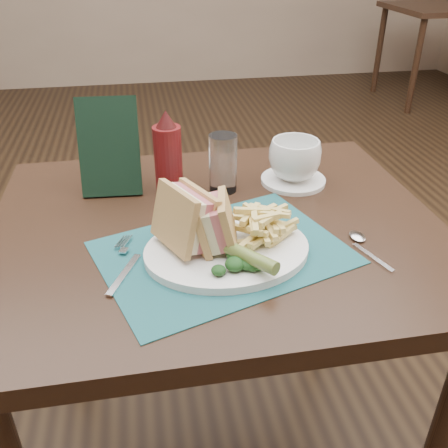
# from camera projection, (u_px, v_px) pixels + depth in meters

# --- Properties ---
(floor) EXTENTS (7.00, 7.00, 0.00)m
(floor) POSITION_uv_depth(u_px,v_px,m) (196.00, 332.00, 1.81)
(floor) COLOR black
(floor) RESTS_ON ground
(wall_back) EXTENTS (6.00, 0.00, 6.00)m
(wall_back) POSITION_uv_depth(u_px,v_px,m) (149.00, 83.00, 4.78)
(wall_back) COLOR tan
(wall_back) RESTS_ON ground
(table_main) EXTENTS (0.90, 0.75, 0.75)m
(table_main) POSITION_uv_depth(u_px,v_px,m) (218.00, 357.00, 1.20)
(table_main) COLOR black
(table_main) RESTS_ON ground
(table_bg_right) EXTENTS (0.90, 0.75, 0.75)m
(table_bg_right) POSITION_uv_depth(u_px,v_px,m) (440.00, 54.00, 4.13)
(table_bg_right) COLOR black
(table_bg_right) RESTS_ON ground
(placemat) EXTENTS (0.50, 0.43, 0.00)m
(placemat) POSITION_uv_depth(u_px,v_px,m) (223.00, 253.00, 0.91)
(placemat) COLOR #194F53
(placemat) RESTS_ON table_main
(plate) EXTENTS (0.32, 0.26, 0.01)m
(plate) POSITION_uv_depth(u_px,v_px,m) (227.00, 250.00, 0.90)
(plate) COLOR white
(plate) RESTS_ON placemat
(sandwich_half_a) EXTENTS (0.12, 0.14, 0.12)m
(sandwich_half_a) POSITION_uv_depth(u_px,v_px,m) (174.00, 221.00, 0.86)
(sandwich_half_a) COLOR tan
(sandwich_half_a) RESTS_ON plate
(sandwich_half_b) EXTENTS (0.09, 0.11, 0.10)m
(sandwich_half_b) POSITION_uv_depth(u_px,v_px,m) (204.00, 222.00, 0.87)
(sandwich_half_b) COLOR tan
(sandwich_half_b) RESTS_ON plate
(kale_garnish) EXTENTS (0.11, 0.08, 0.03)m
(kale_garnish) POSITION_uv_depth(u_px,v_px,m) (235.00, 260.00, 0.84)
(kale_garnish) COLOR #133413
(kale_garnish) RESTS_ON plate
(pickle_spear) EXTENTS (0.09, 0.11, 0.03)m
(pickle_spear) POSITION_uv_depth(u_px,v_px,m) (247.00, 256.00, 0.83)
(pickle_spear) COLOR #4E6225
(pickle_spear) RESTS_ON plate
(fries_pile) EXTENTS (0.18, 0.20, 0.06)m
(fries_pile) POSITION_uv_depth(u_px,v_px,m) (262.00, 222.00, 0.91)
(fries_pile) COLOR #DCC56E
(fries_pile) RESTS_ON plate
(fork) EXTENTS (0.10, 0.17, 0.01)m
(fork) POSITION_uv_depth(u_px,v_px,m) (124.00, 262.00, 0.87)
(fork) COLOR silver
(fork) RESTS_ON placemat
(spoon) EXTENTS (0.08, 0.15, 0.01)m
(spoon) POSITION_uv_depth(u_px,v_px,m) (367.00, 248.00, 0.91)
(spoon) COLOR silver
(spoon) RESTS_ON table_main
(saucer) EXTENTS (0.19, 0.19, 0.01)m
(saucer) POSITION_uv_depth(u_px,v_px,m) (293.00, 180.00, 1.16)
(saucer) COLOR white
(saucer) RESTS_ON table_main
(coffee_cup) EXTENTS (0.14, 0.14, 0.09)m
(coffee_cup) POSITION_uv_depth(u_px,v_px,m) (295.00, 160.00, 1.14)
(coffee_cup) COLOR white
(coffee_cup) RESTS_ON saucer
(drinking_glass) EXTENTS (0.07, 0.07, 0.13)m
(drinking_glass) POSITION_uv_depth(u_px,v_px,m) (223.00, 163.00, 1.10)
(drinking_glass) COLOR silver
(drinking_glass) RESTS_ON table_main
(ketchup_bottle) EXTENTS (0.08, 0.08, 0.19)m
(ketchup_bottle) POSITION_uv_depth(u_px,v_px,m) (168.00, 152.00, 1.08)
(ketchup_bottle) COLOR #580F10
(ketchup_bottle) RESTS_ON table_main
(check_presenter) EXTENTS (0.13, 0.09, 0.21)m
(check_presenter) POSITION_uv_depth(u_px,v_px,m) (109.00, 147.00, 1.08)
(check_presenter) COLOR black
(check_presenter) RESTS_ON table_main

